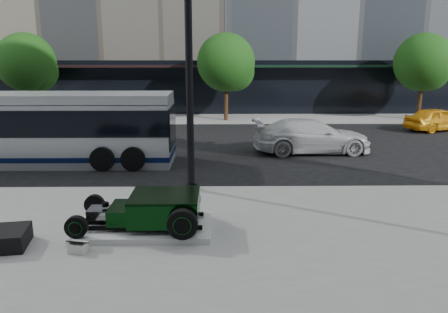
{
  "coord_description": "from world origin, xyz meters",
  "views": [
    {
      "loc": [
        0.45,
        -16.13,
        4.53
      ],
      "look_at": [
        0.65,
        -2.16,
        1.2
      ],
      "focal_mm": 35.0,
      "sensor_mm": 36.0,
      "label": 1
    }
  ],
  "objects_px": {
    "transit_bus": "(27,128)",
    "yellow_taxi": "(437,119)",
    "hot_rod": "(157,209)",
    "lamppost": "(189,82)",
    "white_sedan": "(312,136)"
  },
  "relations": [
    {
      "from": "lamppost",
      "to": "yellow_taxi",
      "type": "bearing_deg",
      "value": 39.97
    },
    {
      "from": "transit_bus",
      "to": "yellow_taxi",
      "type": "height_order",
      "value": "transit_bus"
    },
    {
      "from": "hot_rod",
      "to": "lamppost",
      "type": "distance_m",
      "value": 4.56
    },
    {
      "from": "hot_rod",
      "to": "transit_bus",
      "type": "distance_m",
      "value": 9.87
    },
    {
      "from": "white_sedan",
      "to": "yellow_taxi",
      "type": "bearing_deg",
      "value": -59.52
    },
    {
      "from": "lamppost",
      "to": "yellow_taxi",
      "type": "xyz_separation_m",
      "value": [
        13.96,
        11.7,
        -2.95
      ]
    },
    {
      "from": "yellow_taxi",
      "to": "lamppost",
      "type": "bearing_deg",
      "value": 111.01
    },
    {
      "from": "yellow_taxi",
      "to": "transit_bus",
      "type": "bearing_deg",
      "value": 90.99
    },
    {
      "from": "lamppost",
      "to": "yellow_taxi",
      "type": "height_order",
      "value": "lamppost"
    },
    {
      "from": "lamppost",
      "to": "yellow_taxi",
      "type": "relative_size",
      "value": 1.89
    },
    {
      "from": "white_sedan",
      "to": "yellow_taxi",
      "type": "xyz_separation_m",
      "value": [
        8.73,
        5.76,
        -0.1
      ]
    },
    {
      "from": "transit_bus",
      "to": "yellow_taxi",
      "type": "xyz_separation_m",
      "value": [
        20.98,
        7.62,
        -0.8
      ]
    },
    {
      "from": "white_sedan",
      "to": "yellow_taxi",
      "type": "distance_m",
      "value": 10.46
    },
    {
      "from": "lamppost",
      "to": "white_sedan",
      "type": "bearing_deg",
      "value": 48.62
    },
    {
      "from": "transit_bus",
      "to": "yellow_taxi",
      "type": "bearing_deg",
      "value": 19.96
    }
  ]
}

